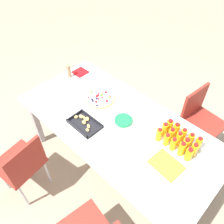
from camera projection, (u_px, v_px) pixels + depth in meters
ground_plane at (116, 164)px, 2.77m from camera, size 12.00×12.00×0.00m
party_table at (117, 127)px, 2.28m from camera, size 2.03×0.97×0.75m
chair_far_right at (22, 164)px, 2.21m from camera, size 0.45×0.45×0.83m
chair_near_left at (199, 117)px, 2.62m from camera, size 0.44×0.44×0.83m
juice_bottle_0 at (198, 144)px, 1.98m from camera, size 0.06×0.06×0.15m
juice_bottle_1 at (191, 139)px, 2.01m from camera, size 0.05×0.05×0.14m
juice_bottle_2 at (183, 134)px, 2.05m from camera, size 0.05×0.05×0.13m
juice_bottle_3 at (176, 129)px, 2.09m from camera, size 0.06×0.06×0.14m
juice_bottle_4 at (169, 126)px, 2.12m from camera, size 0.06×0.06×0.14m
juice_bottle_5 at (194, 150)px, 1.93m from camera, size 0.05×0.05×0.15m
juice_bottle_6 at (186, 145)px, 1.97m from camera, size 0.06×0.06×0.14m
juice_bottle_7 at (179, 139)px, 2.01m from camera, size 0.05×0.05×0.15m
juice_bottle_8 at (171, 134)px, 2.05m from camera, size 0.05×0.05×0.14m
juice_bottle_9 at (164, 129)px, 2.09m from camera, size 0.06×0.06×0.15m
juice_bottle_10 at (189, 154)px, 1.91m from camera, size 0.06×0.06×0.13m
juice_bottle_11 at (182, 149)px, 1.94m from camera, size 0.06×0.06×0.15m
juice_bottle_12 at (173, 144)px, 1.98m from camera, size 0.05×0.05×0.14m
juice_bottle_13 at (167, 140)px, 2.01m from camera, size 0.05×0.05×0.13m
juice_bottle_14 at (159, 134)px, 2.05m from camera, size 0.05×0.05×0.14m
fruit_pizza at (100, 98)px, 2.45m from camera, size 0.31×0.31×0.05m
snack_tray at (85, 123)px, 2.21m from camera, size 0.31×0.20×0.04m
plate_stack at (123, 120)px, 2.24m from camera, size 0.17×0.17×0.02m
napkin_stack at (80, 72)px, 2.78m from camera, size 0.15×0.15×0.02m
cardboard_tube at (69, 71)px, 2.67m from camera, size 0.04×0.04×0.15m
paper_folder at (166, 165)px, 1.91m from camera, size 0.28×0.22×0.01m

